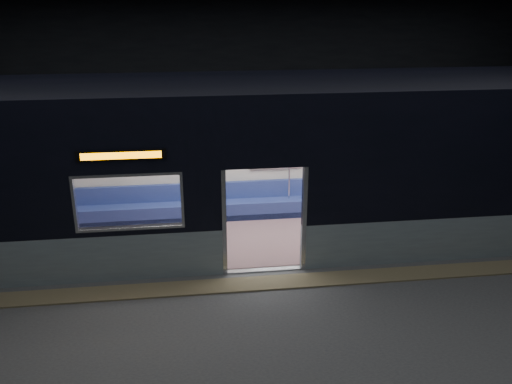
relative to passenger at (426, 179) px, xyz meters
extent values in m
cube|color=#47494C|center=(-4.23, -3.55, -0.80)|extent=(24.00, 14.00, 0.01)
cube|color=black|center=(-4.23, 3.43, 1.70)|extent=(24.00, 0.04, 5.00)
cube|color=#8C7F59|center=(-4.23, -3.00, -0.78)|extent=(22.80, 0.50, 0.03)
cube|color=#92A7AE|center=(0.62, -2.49, -0.35)|extent=(8.30, 0.12, 0.90)
cube|color=black|center=(-4.23, -2.49, 1.83)|extent=(1.40, 0.12, 1.15)
cube|color=#B7BABC|center=(-4.97, -2.49, 0.23)|extent=(0.08, 0.14, 2.05)
cube|color=#B7BABC|center=(-3.49, -2.49, 0.23)|extent=(0.08, 0.14, 2.05)
cube|color=black|center=(-6.68, -2.57, 1.59)|extent=(1.50, 0.04, 0.18)
cube|color=#FE8A00|center=(-6.68, -2.58, 1.59)|extent=(1.34, 0.03, 0.12)
cube|color=beige|center=(-4.23, 0.39, 0.80)|extent=(18.00, 0.12, 3.20)
cube|color=black|center=(-4.23, -1.05, 2.48)|extent=(18.00, 3.00, 0.15)
cube|color=#896369|center=(-4.23, -1.05, -0.78)|extent=(17.76, 2.76, 0.04)
cube|color=beige|center=(-4.23, -1.05, 1.55)|extent=(17.76, 2.76, 0.10)
cube|color=navy|center=(-4.23, 0.07, -0.55)|extent=(11.00, 0.48, 0.41)
cube|color=navy|center=(-4.23, 0.26, -0.15)|extent=(11.00, 0.10, 0.40)
cube|color=#6F5157|center=(-7.53, -2.14, -0.55)|extent=(4.40, 0.48, 0.41)
cube|color=#6F5157|center=(-0.93, -2.14, -0.55)|extent=(4.40, 0.48, 0.41)
cylinder|color=silver|center=(-5.18, -2.18, 0.37)|extent=(0.04, 0.04, 2.26)
cylinder|color=silver|center=(-5.18, 0.08, 0.37)|extent=(0.04, 0.04, 2.26)
cylinder|color=silver|center=(-3.28, -2.18, 0.37)|extent=(0.04, 0.04, 2.26)
cylinder|color=silver|center=(-3.28, 0.08, 0.37)|extent=(0.04, 0.04, 2.26)
cylinder|color=silver|center=(-4.23, 0.03, 1.15)|extent=(11.00, 0.03, 0.03)
cube|color=black|center=(-0.10, -0.15, -0.27)|extent=(0.17, 0.46, 0.16)
cube|color=black|center=(0.10, -0.15, -0.27)|extent=(0.17, 0.46, 0.16)
cylinder|color=black|center=(-0.10, -0.36, -0.54)|extent=(0.11, 0.11, 0.43)
cylinder|color=black|center=(0.10, -0.36, -0.54)|extent=(0.11, 0.11, 0.43)
cube|color=#DA639E|center=(0.00, 0.04, -0.25)|extent=(0.39, 0.22, 0.20)
cylinder|color=#DA639E|center=(0.00, 0.07, 0.10)|extent=(0.44, 0.44, 0.51)
sphere|color=tan|center=(0.00, 0.05, 0.46)|extent=(0.21, 0.21, 0.21)
sphere|color=black|center=(0.00, 0.09, 0.50)|extent=(0.22, 0.22, 0.22)
cube|color=black|center=(0.02, -0.22, -0.11)|extent=(0.32, 0.28, 0.15)
cube|color=white|center=(-3.56, 0.31, 0.72)|extent=(1.12, 0.03, 0.73)
camera|label=1|loc=(-5.56, -11.53, 4.16)|focal=38.00mm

